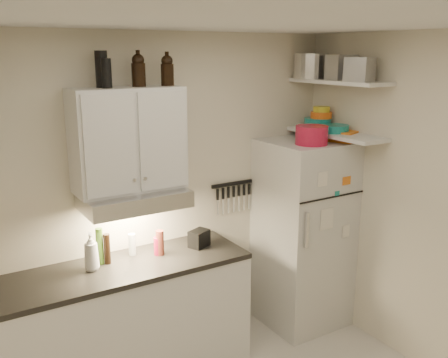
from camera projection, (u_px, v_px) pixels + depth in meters
ceiling at (276, 17)px, 2.47m from camera, size 3.20×3.00×0.02m
back_wall at (158, 197)px, 4.04m from camera, size 3.20×0.02×2.60m
right_wall at (448, 214)px, 3.62m from camera, size 0.02×3.00×2.60m
base_cabinet at (112, 328)px, 3.72m from camera, size 2.10×0.60×0.88m
countertop at (108, 272)px, 3.61m from camera, size 2.10×0.62×0.04m
upper_cabinet at (128, 140)px, 3.62m from camera, size 0.80×0.33×0.75m
range_hood at (134, 199)px, 3.67m from camera, size 0.76×0.46×0.12m
fridge at (303, 234)px, 4.50m from camera, size 0.70×0.68×1.70m
shelf_hi at (338, 82)px, 4.16m from camera, size 0.30×0.95×0.03m
shelf_lo at (336, 134)px, 4.27m from camera, size 0.30×0.95×0.03m
knife_strip at (233, 184)px, 4.37m from camera, size 0.42×0.02×0.03m
dutch_oven at (312, 135)px, 4.10m from camera, size 0.35×0.35×0.16m
book_stack at (341, 136)px, 4.27m from camera, size 0.30×0.33×0.09m
spice_jar at (321, 135)px, 4.22m from camera, size 0.08×0.08×0.11m
stock_pot at (311, 66)px, 4.37m from camera, size 0.37×0.37×0.21m
tin_a at (341, 67)px, 4.14m from camera, size 0.23×0.21×0.20m
tin_b at (360, 69)px, 3.90m from camera, size 0.24×0.24×0.19m
bowl_teal at (317, 123)px, 4.46m from camera, size 0.24×0.24×0.09m
bowl_orange at (321, 115)px, 4.43m from camera, size 0.19×0.19×0.06m
bowl_yellow at (321, 109)px, 4.42m from camera, size 0.15×0.15×0.05m
plates at (334, 129)px, 4.26m from camera, size 0.28×0.28×0.06m
growler_a at (138, 70)px, 3.54m from camera, size 0.13×0.13×0.24m
growler_b at (167, 70)px, 3.64m from camera, size 0.10×0.10×0.23m
thermos_a at (102, 69)px, 3.44m from camera, size 0.11×0.11×0.25m
thermos_b at (106, 73)px, 3.39m from camera, size 0.07×0.07×0.20m
soap_bottle at (91, 250)px, 3.55m from camera, size 0.14×0.14×0.31m
pepper_mill at (160, 243)px, 3.83m from camera, size 0.07×0.07×0.20m
oil_bottle at (100, 246)px, 3.66m from camera, size 0.06×0.06×0.28m
vinegar_bottle at (107, 249)px, 3.67m from camera, size 0.06×0.06×0.23m
clear_bottle at (132, 244)px, 3.84m from camera, size 0.07×0.07×0.17m
red_jar at (158, 246)px, 3.84m from camera, size 0.08×0.08×0.14m
caddy at (199, 238)px, 4.00m from camera, size 0.19×0.17×0.14m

